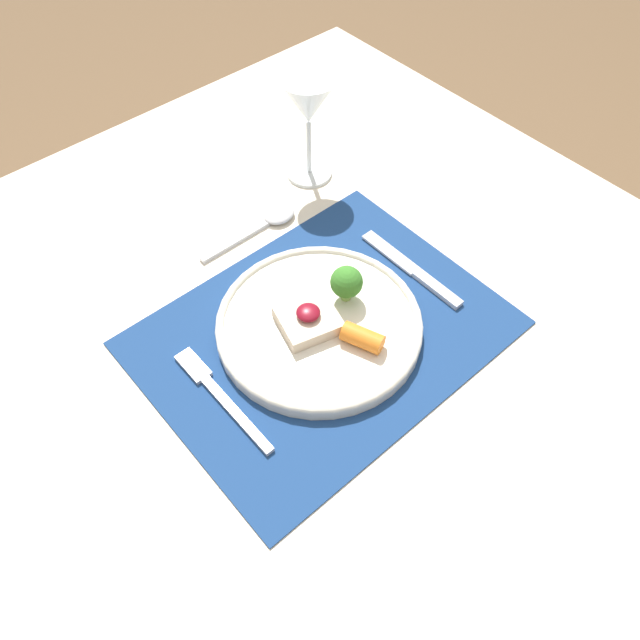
{
  "coord_description": "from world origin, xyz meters",
  "views": [
    {
      "loc": [
        -0.33,
        -0.38,
        1.42
      ],
      "look_at": [
        0.0,
        0.01,
        0.76
      ],
      "focal_mm": 35.0,
      "sensor_mm": 36.0,
      "label": 1
    }
  ],
  "objects_px": {
    "knife": "(417,273)",
    "spoon": "(270,219)",
    "dinner_plate": "(321,322)",
    "wine_glass_near": "(308,105)",
    "fork": "(217,392)"
  },
  "relations": [
    {
      "from": "knife",
      "to": "spoon",
      "type": "height_order",
      "value": "spoon"
    },
    {
      "from": "dinner_plate",
      "to": "spoon",
      "type": "distance_m",
      "value": 0.23
    },
    {
      "from": "knife",
      "to": "wine_glass_near",
      "type": "distance_m",
      "value": 0.31
    },
    {
      "from": "dinner_plate",
      "to": "fork",
      "type": "bearing_deg",
      "value": 176.99
    },
    {
      "from": "dinner_plate",
      "to": "fork",
      "type": "relative_size",
      "value": 1.48
    },
    {
      "from": "fork",
      "to": "knife",
      "type": "distance_m",
      "value": 0.34
    },
    {
      "from": "spoon",
      "to": "wine_glass_near",
      "type": "relative_size",
      "value": 0.98
    },
    {
      "from": "knife",
      "to": "spoon",
      "type": "bearing_deg",
      "value": 111.09
    },
    {
      "from": "knife",
      "to": "wine_glass_near",
      "type": "relative_size",
      "value": 1.06
    },
    {
      "from": "spoon",
      "to": "fork",
      "type": "bearing_deg",
      "value": -143.24
    },
    {
      "from": "dinner_plate",
      "to": "wine_glass_near",
      "type": "xyz_separation_m",
      "value": [
        0.2,
        0.26,
        0.12
      ]
    },
    {
      "from": "knife",
      "to": "wine_glass_near",
      "type": "height_order",
      "value": "wine_glass_near"
    },
    {
      "from": "dinner_plate",
      "to": "knife",
      "type": "relative_size",
      "value": 1.48
    },
    {
      "from": "dinner_plate",
      "to": "spoon",
      "type": "bearing_deg",
      "value": 69.53
    },
    {
      "from": "dinner_plate",
      "to": "spoon",
      "type": "xyz_separation_m",
      "value": [
        0.08,
        0.21,
        -0.01
      ]
    }
  ]
}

